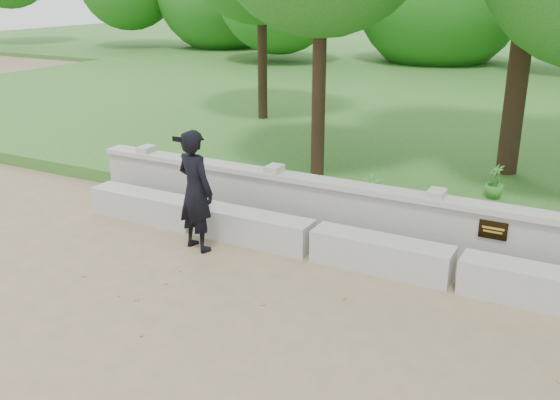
{
  "coord_description": "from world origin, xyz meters",
  "views": [
    {
      "loc": [
        1.42,
        -5.41,
        3.64
      ],
      "look_at": [
        -2.3,
        1.48,
        0.9
      ],
      "focal_mm": 40.0,
      "sensor_mm": 36.0,
      "label": 1
    }
  ],
  "objects": [
    {
      "name": "ground",
      "position": [
        0.0,
        0.0,
        0.0
      ],
      "size": [
        80.0,
        80.0,
        0.0
      ],
      "primitive_type": "plane",
      "color": "#8C7256",
      "rests_on": "ground"
    },
    {
      "name": "lawn",
      "position": [
        0.0,
        14.0,
        0.12
      ],
      "size": [
        40.0,
        22.0,
        0.25
      ],
      "primitive_type": "cube",
      "color": "#255820",
      "rests_on": "ground"
    },
    {
      "name": "concrete_bench",
      "position": [
        0.0,
        1.9,
        0.22
      ],
      "size": [
        11.9,
        0.45,
        0.45
      ],
      "color": "#AEACA5",
      "rests_on": "ground"
    },
    {
      "name": "parapet_wall",
      "position": [
        0.0,
        2.6,
        0.46
      ],
      "size": [
        12.5,
        0.35,
        0.9
      ],
      "color": "#A4A29B",
      "rests_on": "ground"
    },
    {
      "name": "man_main",
      "position": [
        -3.57,
        1.33,
        0.88
      ],
      "size": [
        0.73,
        0.67,
        1.75
      ],
      "color": "black",
      "rests_on": "ground"
    },
    {
      "name": "shrub_a",
      "position": [
        -1.69,
        3.37,
        0.55
      ],
      "size": [
        0.38,
        0.33,
        0.59
      ],
      "primitive_type": "imported",
      "rotation": [
        0.0,
        0.0,
        0.5
      ],
      "color": "#387F2B",
      "rests_on": "lawn"
    },
    {
      "name": "shrub_d",
      "position": [
        -0.11,
        4.91,
        0.53
      ],
      "size": [
        0.4,
        0.41,
        0.57
      ],
      "primitive_type": "imported",
      "rotation": [
        0.0,
        0.0,
        5.2
      ],
      "color": "#387F2B",
      "rests_on": "lawn"
    }
  ]
}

